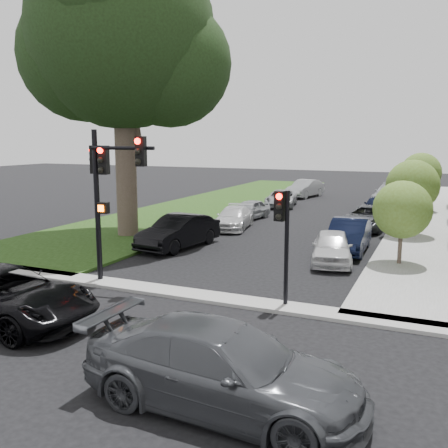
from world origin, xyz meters
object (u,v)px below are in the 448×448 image
at_px(small_tree_b, 412,186).
at_px(car_cross_near, 3,296).
at_px(small_tree_c, 421,173).
at_px(car_cross_far, 223,367).
at_px(traffic_signal_secondary, 283,227).
at_px(car_parked_8, 281,198).
at_px(car_parked_2, 367,218).
at_px(car_parked_0, 332,247).
at_px(car_parked_1, 349,236).
at_px(car_parked_3, 376,205).
at_px(car_parked_9, 305,188).
at_px(small_tree_a, 402,210).
at_px(car_parked_6, 234,218).
at_px(car_parked_4, 389,194).
at_px(car_parked_7, 249,210).
at_px(traffic_signal_main, 107,179).
at_px(car_parked_5, 179,232).

relative_size(small_tree_b, car_cross_near, 0.72).
relative_size(small_tree_c, car_cross_far, 0.74).
height_order(traffic_signal_secondary, car_parked_8, traffic_signal_secondary).
relative_size(traffic_signal_secondary, car_parked_2, 0.75).
height_order(car_cross_near, car_parked_0, car_cross_near).
bearing_deg(car_parked_0, car_parked_1, 72.43).
height_order(car_cross_far, car_parked_1, car_cross_far).
relative_size(car_cross_near, car_parked_3, 1.52).
relative_size(small_tree_c, car_parked_9, 0.89).
bearing_deg(small_tree_a, traffic_signal_secondary, -113.46).
bearing_deg(car_parked_0, car_parked_8, 102.82).
height_order(traffic_signal_secondary, car_parked_6, traffic_signal_secondary).
xyz_separation_m(car_parked_4, car_parked_7, (-7.58, -12.40, -0.13)).
bearing_deg(traffic_signal_secondary, car_parked_7, 114.06).
height_order(small_tree_c, car_parked_2, small_tree_c).
relative_size(car_parked_4, car_parked_9, 1.11).
bearing_deg(car_parked_9, car_parked_8, -79.07).
relative_size(traffic_signal_main, car_parked_4, 1.05).
bearing_deg(car_parked_8, small_tree_c, -2.64).
bearing_deg(traffic_signal_main, car_parked_3, 72.01).
height_order(traffic_signal_secondary, car_cross_far, traffic_signal_secondary).
height_order(car_parked_0, car_parked_7, car_parked_0).
distance_m(small_tree_b, car_parked_4, 14.85).
relative_size(car_cross_far, car_parked_0, 1.42).
distance_m(small_tree_b, traffic_signal_main, 16.69).
bearing_deg(car_parked_2, car_parked_3, 98.46).
distance_m(small_tree_a, traffic_signal_main, 11.85).
bearing_deg(car_parked_4, car_parked_1, -86.03).
height_order(car_parked_0, car_parked_5, car_parked_5).
xyz_separation_m(small_tree_b, traffic_signal_secondary, (-2.99, -13.69, -0.18)).
xyz_separation_m(car_parked_4, car_parked_6, (-7.21, -16.01, -0.13)).
relative_size(small_tree_a, traffic_signal_main, 0.64).
height_order(small_tree_c, car_parked_5, small_tree_c).
xyz_separation_m(traffic_signal_secondary, car_parked_8, (-6.95, 22.51, -1.94)).
xyz_separation_m(car_parked_8, car_parked_9, (0.09, 6.97, 0.14)).
xyz_separation_m(car_parked_7, car_parked_8, (0.10, 6.71, 0.00)).
height_order(car_parked_2, car_parked_8, car_parked_2).
bearing_deg(car_parked_9, car_parked_2, -51.05).
distance_m(car_parked_3, car_parked_4, 6.89).
bearing_deg(car_cross_far, car_cross_near, 79.73).
relative_size(car_parked_2, car_parked_6, 1.12).
height_order(car_cross_far, car_parked_9, car_cross_far).
height_order(car_parked_4, car_parked_8, car_parked_4).
height_order(car_parked_0, car_parked_3, car_parked_0).
height_order(small_tree_a, car_parked_7, small_tree_a).
xyz_separation_m(small_tree_a, car_parked_5, (-10.09, -0.63, -1.57)).
bearing_deg(car_cross_far, small_tree_c, -2.17).
bearing_deg(car_parked_4, car_parked_9, 174.01).
bearing_deg(car_parked_7, car_parked_3, 45.02).
bearing_deg(small_tree_c, car_parked_8, -172.59).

